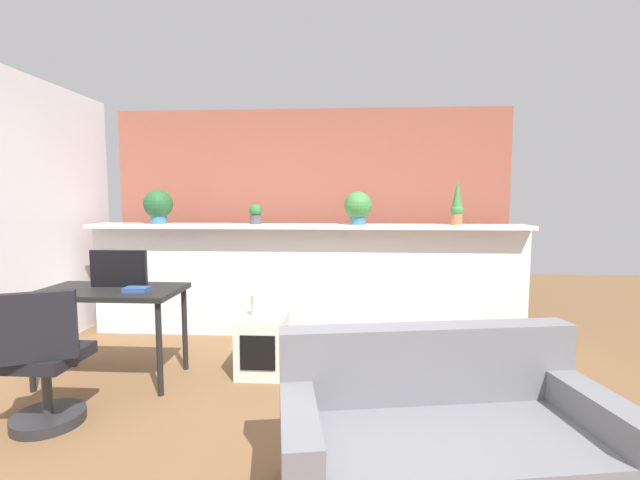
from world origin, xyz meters
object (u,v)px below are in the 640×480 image
(potted_plant_0, at_px, (158,205))
(potted_plant_3, at_px, (457,204))
(potted_plant_1, at_px, (256,214))
(potted_plant_2, at_px, (358,207))
(book_on_desk, at_px, (136,289))
(couch, at_px, (444,446))
(tv_monitor, at_px, (119,269))
(desk, at_px, (111,299))
(vase_on_shelf, at_px, (257,305))
(side_cube_shelf, at_px, (262,345))
(office_chair, at_px, (44,369))

(potted_plant_0, height_order, potted_plant_3, potted_plant_3)
(potted_plant_1, xyz_separation_m, potted_plant_2, (1.07, 0.00, 0.08))
(potted_plant_1, xyz_separation_m, potted_plant_3, (2.08, 0.02, 0.11))
(book_on_desk, distance_m, couch, 2.45)
(potted_plant_2, bearing_deg, couch, -81.71)
(tv_monitor, bearing_deg, desk, -113.02)
(potted_plant_2, relative_size, vase_on_shelf, 1.89)
(potted_plant_3, relative_size, desk, 0.42)
(tv_monitor, bearing_deg, side_cube_shelf, 5.76)
(potted_plant_1, height_order, potted_plant_2, potted_plant_2)
(desk, distance_m, book_on_desk, 0.30)
(tv_monitor, bearing_deg, vase_on_shelf, 5.15)
(office_chair, xyz_separation_m, couch, (2.39, -0.53, -0.11))
(desk, xyz_separation_m, book_on_desk, (0.26, -0.09, 0.10))
(potted_plant_0, bearing_deg, side_cube_shelf, -38.42)
(potted_plant_1, height_order, desk, potted_plant_1)
(potted_plant_1, distance_m, tv_monitor, 1.49)
(side_cube_shelf, bearing_deg, vase_on_shelf, -156.04)
(side_cube_shelf, bearing_deg, couch, -51.39)
(desk, distance_m, office_chair, 0.80)
(desk, height_order, tv_monitor, tv_monitor)
(vase_on_shelf, bearing_deg, potted_plant_2, 50.56)
(potted_plant_2, relative_size, office_chair, 0.37)
(vase_on_shelf, distance_m, couch, 1.91)
(potted_plant_0, xyz_separation_m, tv_monitor, (0.18, -1.17, -0.49))
(side_cube_shelf, bearing_deg, desk, -170.59)
(potted_plant_0, bearing_deg, couch, -45.25)
(book_on_desk, bearing_deg, office_chair, -114.54)
(potted_plant_3, height_order, tv_monitor, potted_plant_3)
(office_chair, distance_m, book_on_desk, 0.81)
(side_cube_shelf, height_order, couch, couch)
(desk, xyz_separation_m, office_chair, (-0.03, -0.74, -0.28))
(vase_on_shelf, relative_size, book_on_desk, 1.01)
(potted_plant_3, height_order, book_on_desk, potted_plant_3)
(potted_plant_0, relative_size, side_cube_shelf, 0.73)
(office_chair, bearing_deg, book_on_desk, 65.46)
(tv_monitor, distance_m, couch, 2.76)
(potted_plant_1, xyz_separation_m, office_chair, (-0.95, -1.95, -0.92))
(tv_monitor, distance_m, side_cube_shelf, 1.32)
(office_chair, relative_size, vase_on_shelf, 5.05)
(potted_plant_2, relative_size, couch, 0.20)
(potted_plant_1, distance_m, office_chair, 2.36)
(tv_monitor, xyz_separation_m, side_cube_shelf, (1.15, 0.12, -0.65))
(potted_plant_2, bearing_deg, desk, -148.77)
(couch, bearing_deg, potted_plant_0, 134.75)
(book_on_desk, bearing_deg, potted_plant_0, 106.84)
(potted_plant_1, height_order, office_chair, potted_plant_1)
(potted_plant_2, height_order, tv_monitor, potted_plant_2)
(potted_plant_2, bearing_deg, potted_plant_1, -179.86)
(potted_plant_3, bearing_deg, tv_monitor, -158.82)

